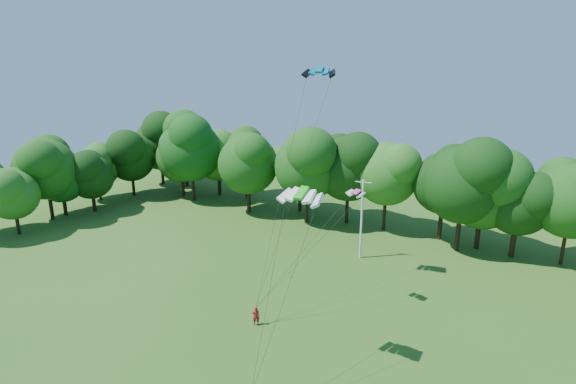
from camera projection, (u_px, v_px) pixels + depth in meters
The scene contains 8 objects.
utility_pole at pixel (361, 219), 47.62m from camera, with size 1.72×0.45×8.71m.
kite_flyer_left at pixel (256, 316), 35.89m from camera, with size 0.58×0.38×1.60m, color maroon.
kite_teal at pixel (320, 69), 38.70m from camera, with size 3.02×2.00×0.65m.
kite_green at pixel (301, 193), 28.11m from camera, with size 2.89×1.46×0.67m.
kite_pink at pixel (356, 192), 36.70m from camera, with size 1.68×1.02×0.31m.
tree_back_west at pixel (191, 141), 67.65m from camera, with size 10.13×10.13×14.73m.
tree_back_center at pixel (464, 177), 48.60m from camera, with size 9.42×9.42×13.70m.
tree_flank_west at pixel (60, 171), 61.24m from camera, with size 7.03×7.03×10.22m.
Camera 1 is at (17.23, -13.93, 19.98)m, focal length 28.00 mm.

